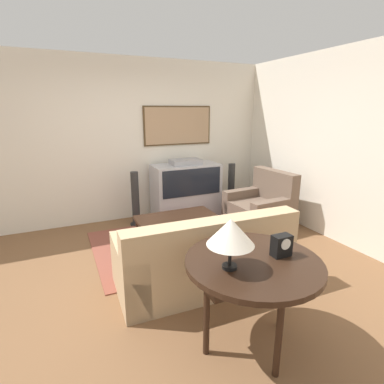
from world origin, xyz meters
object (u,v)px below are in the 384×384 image
console_table (253,268)px  mantel_clock (281,246)px  coffee_table (177,219)px  table_lamp (231,232)px  armchair (260,209)px  couch (204,259)px  speaker_tower_left (135,200)px  speaker_tower_right (231,189)px  tv (186,190)px

console_table → mantel_clock: (0.23, -0.03, 0.16)m
coffee_table → table_lamp: table_lamp is taller
armchair → coffee_table: (-1.46, 0.01, 0.05)m
couch → armchair: 1.95m
console_table → speaker_tower_left: (-0.19, 3.01, -0.27)m
couch → armchair: (1.59, 1.13, -0.01)m
couch → speaker_tower_right: bearing=-125.9°
armchair → speaker_tower_left: size_ratio=1.05×
table_lamp → speaker_tower_left: 3.10m
couch → speaker_tower_right: speaker_tower_right is taller
tv → mantel_clock: bearing=-99.2°
armchair → coffee_table: bearing=-94.5°
tv → armchair: 1.34m
mantel_clock → speaker_tower_right: size_ratio=0.19×
armchair → speaker_tower_left: (-1.83, 0.93, 0.13)m
couch → console_table: 1.03m
armchair → console_table: bearing=-42.5°
speaker_tower_right → speaker_tower_left: bearing=180.0°
speaker_tower_right → tv: bearing=178.0°
coffee_table → mantel_clock: (0.04, -2.12, 0.50)m
armchair → speaker_tower_right: bearing=175.8°
tv → armchair: size_ratio=1.23×
couch → table_lamp: 1.26m
couch → mantel_clock: (0.18, -0.98, 0.55)m
couch → armchair: armchair is taller
speaker_tower_left → speaker_tower_right: (1.84, 0.00, 0.00)m
mantel_clock → speaker_tower_left: (-0.42, 3.03, -0.43)m
armchair → console_table: armchair is taller
console_table → table_lamp: (-0.23, -0.03, 0.35)m
tv → couch: 2.21m
tv → speaker_tower_left: tv is taller
tv → coffee_table: 1.10m
coffee_table → mantel_clock: size_ratio=6.65×
tv → console_table: tv is taller
tv → speaker_tower_right: (0.92, -0.03, -0.06)m
tv → speaker_tower_left: bearing=-178.0°
console_table → tv: bearing=76.4°
mantel_clock → couch: bearing=100.4°
coffee_table → speaker_tower_left: 0.99m
tv → couch: tv is taller
mantel_clock → speaker_tower_left: size_ratio=0.19×
tv → console_table: (-0.73, -3.04, 0.21)m
armchair → table_lamp: size_ratio=2.50×
tv → speaker_tower_left: 0.92m
couch → tv: bearing=-106.1°
speaker_tower_left → couch: bearing=-83.3°
couch → table_lamp: (-0.29, -0.98, 0.74)m
console_table → speaker_tower_right: speaker_tower_right is taller
speaker_tower_left → table_lamp: bearing=-90.9°
mantel_clock → speaker_tower_left: 3.09m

